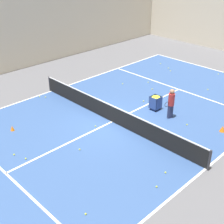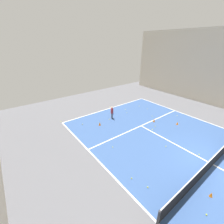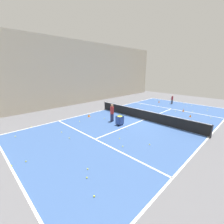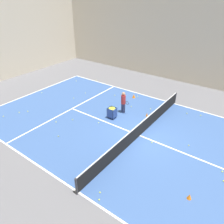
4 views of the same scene
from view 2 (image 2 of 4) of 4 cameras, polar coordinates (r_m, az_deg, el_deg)
The scene contains 33 objects.
ground_plane at distance 11.75m, azimuth 34.09°, elevation -16.29°, with size 35.95×35.95×0.00m, color #5B5B60.
court_playing_area at distance 11.75m, azimuth 34.09°, elevation -16.28°, with size 11.03×21.93×0.00m.
line_baseline_near at distance 17.23m, azimuth -1.17°, elevation 1.32°, with size 11.03×0.10×0.00m, color white.
line_sideline_right at distance 8.11m, azimuth 17.18°, elevation -35.56°, with size 0.10×21.93×0.00m, color white.
line_service_near at distance 13.99m, azimuth 10.98°, elevation -5.18°, with size 11.03×0.10×0.00m, color white.
line_centre_service at distance 11.75m, azimuth 34.10°, elevation -16.27°, with size 0.10×12.06×0.00m, color white.
tennis_net at distance 11.46m, azimuth 34.70°, elevation -14.36°, with size 11.33×0.10×0.96m.
player_near_baseline at distance 14.72m, azimuth 0.02°, elevation 0.09°, with size 0.33×0.60×1.27m.
training_cone_1 at distance 9.74m, azimuth 33.62°, elevation -24.72°, with size 0.16×0.16×0.26m, color orange.
training_cone_2 at distance 14.86m, azimuth 15.71°, elevation -3.05°, with size 0.20×0.20×0.34m, color orange.
training_cone_3 at distance 15.15m, azimuth 23.63°, elevation -3.94°, with size 0.20×0.20×0.26m, color orange.
training_cone_4 at distance 13.78m, azimuth -4.70°, elevation -4.45°, with size 0.20×0.20×0.34m, color orange.
tennis_ball_1 at distance 16.91m, azimuth 23.52°, elevation -1.27°, with size 0.07×0.07×0.07m, color yellow.
tennis_ball_3 at distance 9.22m, azimuth 7.46°, elevation -23.76°, with size 0.07×0.07×0.07m, color yellow.
tennis_ball_5 at distance 17.56m, azimuth 13.38°, elevation 1.19°, with size 0.07×0.07×0.07m, color yellow.
tennis_ball_6 at distance 15.19m, azimuth -18.85°, elevation -3.45°, with size 0.07×0.07×0.07m, color yellow.
tennis_ball_7 at distance 16.92m, azimuth 20.45°, elevation -0.70°, with size 0.07×0.07×0.07m, color yellow.
tennis_ball_8 at distance 14.80m, azimuth -1.07°, elevation -2.75°, with size 0.07×0.07×0.07m, color yellow.
tennis_ball_10 at distance 17.67m, azimuth -0.82°, elevation 2.06°, with size 0.07×0.07×0.07m, color yellow.
tennis_ball_15 at distance 16.26m, azimuth 5.70°, elevation -0.19°, with size 0.07×0.07×0.07m, color yellow.
tennis_ball_17 at distance 8.99m, azimuth 13.46°, elevation -26.10°, with size 0.07×0.07×0.07m, color yellow.
tennis_ball_20 at distance 16.95m, azimuth 5.06°, elevation 0.93°, with size 0.07×0.07×0.07m, color yellow.
tennis_ball_21 at distance 12.09m, azimuth 30.24°, elevation -13.79°, with size 0.07×0.07×0.07m, color yellow.
tennis_ball_23 at distance 16.63m, azimuth 0.30°, elevation 0.54°, with size 0.07×0.07×0.07m, color yellow.
tennis_ball_24 at distance 13.59m, azimuth 15.13°, elevation -6.46°, with size 0.07×0.07×0.07m, color yellow.
tennis_ball_30 at distance 18.08m, azimuth 10.26°, elevation 2.20°, with size 0.07×0.07×0.07m, color yellow.
tennis_ball_31 at distance 11.88m, azimuth 19.80°, elevation -12.23°, with size 0.07×0.07×0.07m, color yellow.
tennis_ball_32 at distance 17.60m, azimuth 26.13°, elevation -0.77°, with size 0.07×0.07×0.07m, color yellow.
tennis_ball_34 at distance 9.03m, azimuth 32.32°, elevation -30.15°, with size 0.07×0.07×0.07m, color yellow.
tennis_ball_35 at distance 14.13m, azimuth 16.07°, elevation -5.27°, with size 0.07×0.07×0.07m, color yellow.
tennis_ball_36 at distance 14.20m, azimuth -11.23°, elevation -4.56°, with size 0.07×0.07×0.07m, color yellow.
tennis_ball_37 at distance 11.14m, azimuth 0.27°, elevation -13.23°, with size 0.07×0.07×0.07m, color yellow.
tennis_ball_38 at distance 15.94m, azimuth 15.01°, elevation -1.53°, with size 0.07×0.07×0.07m, color yellow.
Camera 2 is at (9.32, 1.76, 6.95)m, focal length 24.00 mm.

